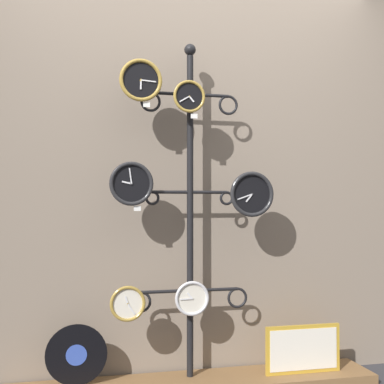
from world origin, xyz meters
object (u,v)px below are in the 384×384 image
object	(u,v)px
clock_top_left	(141,80)
vinyl_record	(76,355)
clock_bottom_center	(192,298)
clock_middle_left	(131,184)
picture_frame	(303,349)
clock_bottom_left	(128,304)
display_stand	(190,257)
clock_top_center	(189,97)
clock_middle_right	(252,194)

from	to	relation	value
clock_top_left	vinyl_record	xyz separation A→B (m)	(-0.35, 0.08, -1.55)
clock_top_left	vinyl_record	world-z (taller)	clock_top_left
clock_bottom_center	clock_middle_left	bearing A→B (deg)	-178.48
picture_frame	clock_bottom_left	bearing A→B (deg)	-179.51
display_stand	clock_top_center	distance (m)	0.94
clock_bottom_left	vinyl_record	distance (m)	0.41
clock_middle_left	picture_frame	world-z (taller)	clock_middle_left
clock_bottom_center	clock_bottom_left	bearing A→B (deg)	-174.24
display_stand	clock_middle_left	bearing A→B (deg)	-167.24
clock_middle_right	clock_top_left	bearing A→B (deg)	178.93
clock_bottom_center	clock_top_center	bearing A→B (deg)	-129.37
clock_top_left	clock_bottom_left	distance (m)	1.26
vinyl_record	picture_frame	world-z (taller)	vinyl_record
clock_bottom_left	display_stand	bearing A→B (deg)	16.05
picture_frame	vinyl_record	bearing A→B (deg)	176.28
clock_top_left	picture_frame	distance (m)	1.87
clock_middle_left	clock_bottom_center	bearing A→B (deg)	1.52
display_stand	picture_frame	distance (m)	0.89
clock_top_center	vinyl_record	world-z (taller)	clock_top_center
clock_top_center	clock_bottom_left	bearing A→B (deg)	-178.44
clock_bottom_left	vinyl_record	xyz separation A→B (m)	(-0.28, 0.10, -0.29)
clock_top_left	picture_frame	world-z (taller)	clock_top_left
display_stand	clock_middle_left	world-z (taller)	display_stand
clock_middle_right	vinyl_record	distance (m)	1.36
clock_bottom_left	clock_top_left	bearing A→B (deg)	12.85
display_stand	vinyl_record	bearing A→B (deg)	-178.76
clock_top_center	clock_middle_right	distance (m)	0.68
display_stand	clock_middle_left	size ratio (longest dim) A/B	8.12
clock_top_left	vinyl_record	distance (m)	1.59
clock_top_center	vinyl_record	xyz separation A→B (m)	(-0.63, 0.09, -1.47)
clock_bottom_center	picture_frame	distance (m)	0.76
clock_bottom_left	vinyl_record	bearing A→B (deg)	160.82
display_stand	picture_frame	xyz separation A→B (m)	(0.68, -0.10, -0.56)
clock_top_left	picture_frame	size ratio (longest dim) A/B	0.52
clock_bottom_left	clock_bottom_center	bearing A→B (deg)	5.76
display_stand	clock_top_left	xyz separation A→B (m)	(-0.31, -0.09, 1.02)
clock_middle_left	clock_bottom_center	distance (m)	0.75
clock_middle_right	clock_bottom_left	size ratio (longest dim) A/B	1.35
clock_top_left	clock_middle_left	size ratio (longest dim) A/B	0.98
clock_bottom_center	picture_frame	world-z (taller)	clock_bottom_center
clock_middle_left	clock_middle_right	size ratio (longest dim) A/B	0.93
vinyl_record	clock_bottom_center	bearing A→B (deg)	-5.08
display_stand	clock_bottom_center	world-z (taller)	display_stand
clock_bottom_center	vinyl_record	xyz separation A→B (m)	(-0.65, 0.06, -0.30)
clock_middle_left	clock_middle_right	world-z (taller)	clock_middle_left
vinyl_record	clock_middle_left	bearing A→B (deg)	-12.72
clock_top_center	clock_middle_left	world-z (taller)	clock_top_center
clock_middle_right	clock_bottom_center	bearing A→B (deg)	174.62
clock_top_left	clock_middle_left	xyz separation A→B (m)	(-0.05, 0.01, -0.59)
clock_top_center	clock_bottom_left	size ratio (longest dim) A/B	0.95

